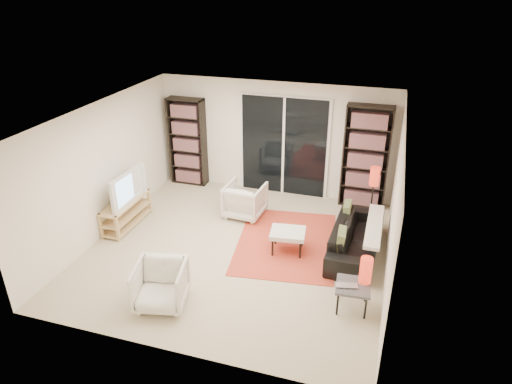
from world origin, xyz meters
TOP-DOWN VIEW (x-y plane):
  - floor at (0.00, 0.00)m, footprint 5.00×5.00m
  - wall_back at (0.00, 2.50)m, footprint 5.00×0.02m
  - wall_front at (0.00, -2.50)m, footprint 5.00×0.02m
  - wall_left at (-2.50, 0.00)m, footprint 0.02×5.00m
  - wall_right at (2.50, 0.00)m, footprint 0.02×5.00m
  - ceiling at (0.00, 0.00)m, footprint 5.00×5.00m
  - sliding_door at (0.20, 2.46)m, footprint 1.92×0.08m
  - bookshelf_left at (-1.95, 2.33)m, footprint 0.80×0.30m
  - bookshelf_right at (1.90, 2.33)m, footprint 0.90×0.30m
  - tv_stand at (-2.29, 0.20)m, footprint 0.40×1.24m
  - tv at (-2.27, 0.20)m, footprint 0.19×1.06m
  - rug at (0.77, 0.45)m, footprint 1.99×2.51m
  - sofa at (1.97, 0.51)m, footprint 0.83×1.94m
  - armchair_back at (-0.25, 1.20)m, footprint 0.77×0.79m
  - armchair_front at (-0.57, -1.70)m, footprint 0.85×0.87m
  - ottoman at (0.85, 0.19)m, footprint 0.64×0.55m
  - side_table at (2.07, -0.98)m, footprint 0.51×0.51m
  - laptop at (2.00, -1.08)m, footprint 0.34×0.26m
  - table_lamp at (2.21, -0.86)m, footprint 0.18×0.18m
  - floor_lamp at (2.14, 1.34)m, footprint 0.19×0.19m

SIDE VIEW (x-z plane):
  - floor at x=0.00m, z-range 0.00..0.00m
  - rug at x=0.77m, z-range 0.00..0.01m
  - tv_stand at x=-2.29m, z-range 0.01..0.51m
  - sofa at x=1.97m, z-range 0.00..0.56m
  - armchair_front at x=-0.57m, z-range 0.00..0.66m
  - armchair_back at x=-0.25m, z-range 0.00..0.67m
  - ottoman at x=0.85m, z-range 0.15..0.55m
  - side_table at x=2.07m, z-range 0.16..0.56m
  - laptop at x=2.00m, z-range 0.40..0.42m
  - table_lamp at x=2.21m, z-range 0.40..0.79m
  - tv at x=-2.27m, z-range 0.50..1.11m
  - floor_lamp at x=2.14m, z-range 0.32..1.58m
  - bookshelf_left at x=-1.95m, z-range 0.00..1.95m
  - sliding_door at x=0.20m, z-range -0.03..2.13m
  - bookshelf_right at x=1.90m, z-range 0.00..2.10m
  - wall_back at x=0.00m, z-range 0.00..2.40m
  - wall_front at x=0.00m, z-range 0.00..2.40m
  - wall_left at x=-2.50m, z-range 0.00..2.40m
  - wall_right at x=2.50m, z-range 0.00..2.40m
  - ceiling at x=0.00m, z-range 2.39..2.41m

